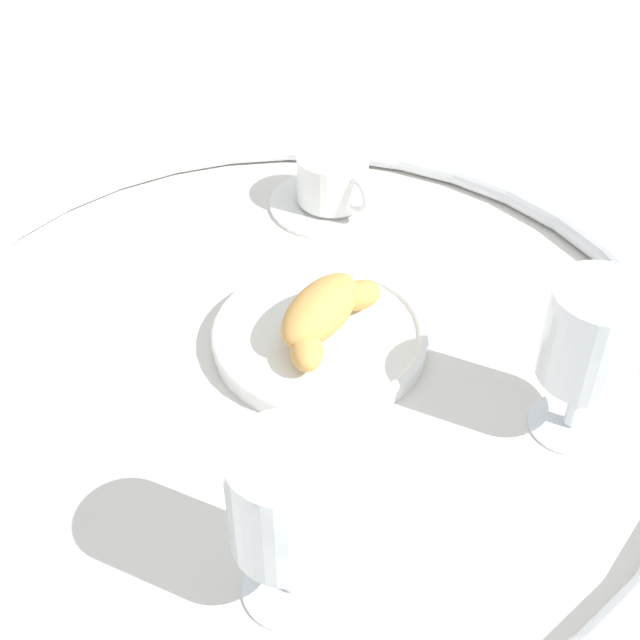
{
  "coord_description": "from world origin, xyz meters",
  "views": [
    {
      "loc": [
        0.54,
        0.12,
        0.53
      ],
      "look_at": [
        -0.02,
        0.02,
        0.03
      ],
      "focal_mm": 49.29,
      "sensor_mm": 36.0,
      "label": 1
    }
  ],
  "objects_px": {
    "pastry_plate": "(320,336)",
    "folded_napkin": "(58,286)",
    "juice_glass_right": "(288,505)",
    "juice_glass_left": "(593,341)",
    "croissant_large": "(323,313)",
    "coffee_cup_near": "(332,185)"
  },
  "relations": [
    {
      "from": "juice_glass_right",
      "to": "pastry_plate",
      "type": "bearing_deg",
      "value": -174.95
    },
    {
      "from": "croissant_large",
      "to": "folded_napkin",
      "type": "bearing_deg",
      "value": -98.26
    },
    {
      "from": "juice_glass_left",
      "to": "juice_glass_right",
      "type": "bearing_deg",
      "value": -46.57
    },
    {
      "from": "juice_glass_left",
      "to": "folded_napkin",
      "type": "relative_size",
      "value": 1.27
    },
    {
      "from": "croissant_large",
      "to": "coffee_cup_near",
      "type": "relative_size",
      "value": 0.93
    },
    {
      "from": "coffee_cup_near",
      "to": "juice_glass_right",
      "type": "bearing_deg",
      "value": 5.66
    },
    {
      "from": "pastry_plate",
      "to": "croissant_large",
      "type": "height_order",
      "value": "croissant_large"
    },
    {
      "from": "coffee_cup_near",
      "to": "juice_glass_left",
      "type": "bearing_deg",
      "value": 40.41
    },
    {
      "from": "juice_glass_left",
      "to": "juice_glass_right",
      "type": "distance_m",
      "value": 0.27
    },
    {
      "from": "coffee_cup_near",
      "to": "juice_glass_right",
      "type": "relative_size",
      "value": 0.97
    },
    {
      "from": "juice_glass_right",
      "to": "folded_napkin",
      "type": "height_order",
      "value": "juice_glass_right"
    },
    {
      "from": "pastry_plate",
      "to": "folded_napkin",
      "type": "distance_m",
      "value": 0.26
    },
    {
      "from": "juice_glass_left",
      "to": "folded_napkin",
      "type": "distance_m",
      "value": 0.5
    },
    {
      "from": "coffee_cup_near",
      "to": "juice_glass_left",
      "type": "height_order",
      "value": "juice_glass_left"
    },
    {
      "from": "juice_glass_left",
      "to": "folded_napkin",
      "type": "xyz_separation_m",
      "value": [
        -0.1,
        -0.48,
        -0.09
      ]
    },
    {
      "from": "croissant_large",
      "to": "juice_glass_right",
      "type": "distance_m",
      "value": 0.25
    },
    {
      "from": "juice_glass_left",
      "to": "folded_napkin",
      "type": "bearing_deg",
      "value": -101.59
    },
    {
      "from": "pastry_plate",
      "to": "coffee_cup_near",
      "type": "relative_size",
      "value": 1.41
    },
    {
      "from": "croissant_large",
      "to": "juice_glass_right",
      "type": "relative_size",
      "value": 0.91
    },
    {
      "from": "juice_glass_left",
      "to": "juice_glass_right",
      "type": "xyz_separation_m",
      "value": [
        0.18,
        -0.19,
        0.0
      ]
    },
    {
      "from": "juice_glass_left",
      "to": "folded_napkin",
      "type": "height_order",
      "value": "juice_glass_left"
    },
    {
      "from": "pastry_plate",
      "to": "juice_glass_right",
      "type": "distance_m",
      "value": 0.26
    }
  ]
}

